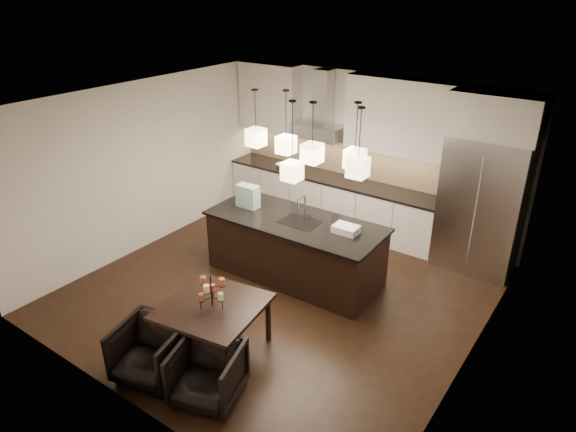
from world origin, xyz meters
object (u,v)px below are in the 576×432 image
Objects in this scene: armchair_left at (151,351)px; armchair_right at (207,373)px; island_body at (295,250)px; refrigerator at (482,205)px; dining_table at (214,328)px.

armchair_left is 0.79m from armchair_right.
refrigerator is at bearing 40.30° from island_body.
island_body is 3.48× the size of armchair_left.
refrigerator is 2.86× the size of armchair_left.
armchair_right is (0.68, -2.66, -0.13)m from island_body.
armchair_left is (-2.26, -4.68, -0.73)m from refrigerator.
armchair_right is at bearing -61.57° from dining_table.
refrigerator is 4.86m from armchair_right.
island_body reaches higher than dining_table.
island_body is at bearing 73.65° from armchair_left.
dining_table is at bearing -116.40° from refrigerator.
island_body is 2.78m from armchair_left.
dining_table is at bearing 109.83° from armchair_right.
armchair_left is (-0.31, -0.74, 0.00)m from dining_table.
island_body is 2.74m from armchair_right.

